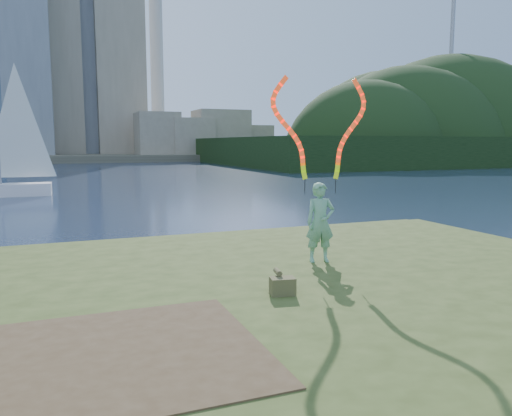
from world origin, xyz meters
name	(u,v)px	position (x,y,z in m)	size (l,w,h in m)	color
ground	(221,311)	(0.00, 0.00, 0.00)	(320.00, 320.00, 0.00)	#17233B
grassy_knoll	(267,338)	(0.00, -2.30, 0.34)	(20.00, 18.00, 0.80)	#374619
dirt_patch	(120,354)	(-2.20, -3.20, 0.81)	(3.20, 3.00, 0.02)	#47331E
far_shore	(73,157)	(0.00, 95.00, 0.60)	(320.00, 40.00, 1.20)	#4F4A3A
wooded_hill	(444,161)	(59.57, 59.96, 0.16)	(78.00, 50.00, 63.00)	black
woman_with_ribbons	(321,192)	(2.12, -0.02, 2.21)	(2.01, 0.57, 4.00)	#16723C
canvas_bag	(282,285)	(0.47, -1.79, 0.95)	(0.43, 0.48, 0.37)	brown
sailboat	(5,170)	(-5.77, 24.81, 1.57)	(6.04, 1.95, 9.15)	white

